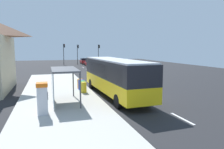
% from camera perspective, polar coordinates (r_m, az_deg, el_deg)
% --- Properties ---
extents(ground_plane, '(56.00, 92.00, 0.04)m').
position_cam_1_polar(ground_plane, '(31.30, -3.81, -0.49)').
color(ground_plane, '#262628').
extents(sidewalk_platform, '(6.20, 30.00, 0.18)m').
position_cam_1_polar(sidewalk_platform, '(18.62, -14.32, -5.63)').
color(sidewalk_platform, beige).
rests_on(sidewalk_platform, ground).
extents(lane_stripe_seg_0, '(0.16, 2.20, 0.01)m').
position_cam_1_polar(lane_stripe_seg_0, '(13.32, 18.60, -11.32)').
color(lane_stripe_seg_0, silver).
rests_on(lane_stripe_seg_0, ground).
extents(lane_stripe_seg_1, '(0.16, 2.20, 0.01)m').
position_cam_1_polar(lane_stripe_seg_1, '(17.43, 8.85, -6.65)').
color(lane_stripe_seg_1, silver).
rests_on(lane_stripe_seg_1, ground).
extents(lane_stripe_seg_2, '(0.16, 2.20, 0.01)m').
position_cam_1_polar(lane_stripe_seg_2, '(21.91, 3.04, -3.72)').
color(lane_stripe_seg_2, silver).
rests_on(lane_stripe_seg_2, ground).
extents(lane_stripe_seg_3, '(0.16, 2.20, 0.01)m').
position_cam_1_polar(lane_stripe_seg_3, '(26.58, -0.74, -1.78)').
color(lane_stripe_seg_3, silver).
rests_on(lane_stripe_seg_3, ground).
extents(lane_stripe_seg_4, '(0.16, 2.20, 0.01)m').
position_cam_1_polar(lane_stripe_seg_4, '(31.36, -3.37, -0.42)').
color(lane_stripe_seg_4, silver).
rests_on(lane_stripe_seg_4, ground).
extents(lane_stripe_seg_5, '(0.16, 2.20, 0.01)m').
position_cam_1_polar(lane_stripe_seg_5, '(36.19, -5.30, 0.58)').
color(lane_stripe_seg_5, silver).
rests_on(lane_stripe_seg_5, ground).
extents(lane_stripe_seg_6, '(0.16, 2.20, 0.01)m').
position_cam_1_polar(lane_stripe_seg_6, '(41.06, -6.78, 1.34)').
color(lane_stripe_seg_6, silver).
rests_on(lane_stripe_seg_6, ground).
extents(lane_stripe_seg_7, '(0.16, 2.20, 0.01)m').
position_cam_1_polar(lane_stripe_seg_7, '(45.96, -7.95, 1.94)').
color(lane_stripe_seg_7, silver).
rests_on(lane_stripe_seg_7, ground).
extents(bus, '(2.89, 11.09, 3.21)m').
position_cam_1_polar(bus, '(18.10, 0.68, -0.13)').
color(bus, yellow).
rests_on(bus, ground).
extents(white_van, '(2.06, 5.21, 2.30)m').
position_cam_1_polar(white_van, '(42.00, -4.36, 3.33)').
color(white_van, black).
rests_on(white_van, ground).
extents(sedan_near, '(2.05, 4.50, 1.52)m').
position_cam_1_polar(sedan_near, '(48.66, -6.05, 3.18)').
color(sedan_near, '#A51919').
rests_on(sedan_near, ground).
extents(sedan_far, '(1.93, 4.44, 1.52)m').
position_cam_1_polar(sedan_far, '(56.33, -7.64, 3.70)').
color(sedan_far, '#A51919').
rests_on(sedan_far, ground).
extents(ticket_machine, '(0.66, 0.76, 1.94)m').
position_cam_1_polar(ticket_machine, '(13.26, -18.46, -6.16)').
color(ticket_machine, silver).
rests_on(ticket_machine, sidewalk_platform).
extents(recycling_bin_yellow, '(0.52, 0.52, 0.95)m').
position_cam_1_polar(recycling_bin_yellow, '(18.97, -7.75, -3.49)').
color(recycling_bin_yellow, yellow).
rests_on(recycling_bin_yellow, sidewalk_platform).
extents(recycling_bin_green, '(0.52, 0.52, 0.95)m').
position_cam_1_polar(recycling_bin_green, '(19.65, -8.10, -3.13)').
color(recycling_bin_green, green).
rests_on(recycling_bin_green, sidewalk_platform).
extents(recycling_bin_blue, '(0.52, 0.52, 0.95)m').
position_cam_1_polar(recycling_bin_blue, '(20.33, -8.43, -2.79)').
color(recycling_bin_blue, blue).
rests_on(recycling_bin_blue, sidewalk_platform).
extents(recycling_bin_orange, '(0.52, 0.52, 0.95)m').
position_cam_1_polar(recycling_bin_orange, '(21.01, -8.73, -2.47)').
color(recycling_bin_orange, orange).
rests_on(recycling_bin_orange, sidewalk_platform).
extents(traffic_light_near_side, '(0.49, 0.28, 5.09)m').
position_cam_1_polar(traffic_light_near_side, '(53.49, -3.64, 6.34)').
color(traffic_light_near_side, '#2D2D2D').
rests_on(traffic_light_near_side, ground).
extents(traffic_light_far_side, '(0.49, 0.28, 5.25)m').
position_cam_1_polar(traffic_light_far_side, '(52.90, -13.00, 6.27)').
color(traffic_light_far_side, '#2D2D2D').
rests_on(traffic_light_far_side, ground).
extents(traffic_light_median, '(0.49, 0.28, 5.07)m').
position_cam_1_polar(traffic_light_median, '(54.08, -9.34, 6.26)').
color(traffic_light_median, '#2D2D2D').
rests_on(traffic_light_median, ground).
extents(bus_shelter, '(1.80, 4.00, 2.50)m').
position_cam_1_polar(bus_shelter, '(15.53, -14.01, -0.62)').
color(bus_shelter, '#4C4C51').
rests_on(bus_shelter, sidewalk_platform).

